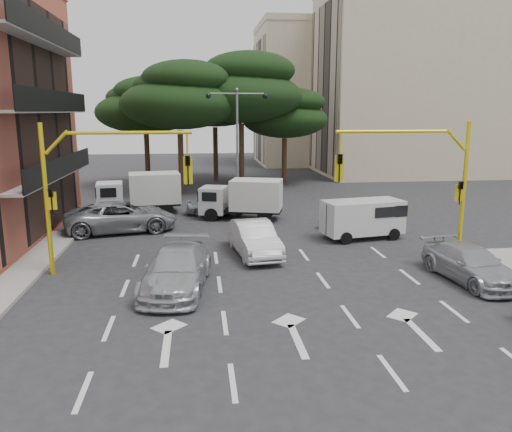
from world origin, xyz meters
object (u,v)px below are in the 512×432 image
at_px(signal_mast_left, 92,177).
at_px(car_white_hatch, 254,238).
at_px(car_silver_cross_b, 215,205).
at_px(car_silver_wagon, 177,269).
at_px(signal_mast_right, 425,173).
at_px(car_silver_parked, 470,264).
at_px(box_truck_b, 242,199).
at_px(van_white, 362,219).
at_px(box_truck_a, 140,193).
at_px(street_lamp_center, 237,126).
at_px(car_silver_cross_a, 121,217).
at_px(car_blue_compact, 350,214).

bearing_deg(signal_mast_left, car_white_hatch, 15.54).
bearing_deg(car_silver_cross_b, car_silver_wagon, 175.59).
relative_size(signal_mast_right, car_white_hatch, 1.30).
height_order(car_silver_parked, box_truck_b, box_truck_b).
height_order(car_white_hatch, van_white, van_white).
bearing_deg(car_silver_parked, car_silver_wagon, 170.92).
bearing_deg(van_white, signal_mast_right, 5.65).
bearing_deg(box_truck_a, car_white_hatch, -156.75).
xyz_separation_m(car_silver_cross_b, box_truck_b, (1.55, -1.50, 0.59)).
relative_size(car_silver_wagon, car_silver_parked, 1.13).
distance_m(car_silver_cross_b, box_truck_b, 2.23).
bearing_deg(signal_mast_left, car_silver_parked, -10.56).
relative_size(car_white_hatch, van_white, 1.15).
distance_m(street_lamp_center, car_silver_wagon, 17.31).
height_order(signal_mast_right, box_truck_a, signal_mast_right).
relative_size(car_silver_wagon, box_truck_b, 1.07).
distance_m(car_white_hatch, box_truck_a, 11.91).
relative_size(car_white_hatch, box_truck_b, 0.94).
bearing_deg(van_white, car_silver_wagon, -65.31).
height_order(street_lamp_center, car_silver_cross_b, street_lamp_center).
height_order(signal_mast_left, car_silver_cross_a, signal_mast_left).
bearing_deg(signal_mast_left, car_blue_compact, 29.01).
height_order(car_silver_wagon, box_truck_b, box_truck_b).
relative_size(signal_mast_left, car_silver_cross_b, 1.65).
height_order(car_silver_parked, box_truck_a, box_truck_a).
distance_m(signal_mast_right, car_silver_cross_a, 15.72).
relative_size(car_silver_cross_b, box_truck_b, 0.74).
bearing_deg(signal_mast_left, street_lamp_center, 64.09).
distance_m(car_silver_parked, box_truck_a, 20.31).
bearing_deg(signal_mast_right, van_white, 106.09).
xyz_separation_m(signal_mast_right, box_truck_a, (-13.21, 12.01, -2.60)).
height_order(signal_mast_left, car_white_hatch, signal_mast_left).
bearing_deg(car_silver_wagon, car_silver_cross_a, 117.40).
xyz_separation_m(car_silver_cross_b, van_white, (7.26, -6.84, 0.39)).
xyz_separation_m(signal_mast_left, car_silver_cross_b, (5.15, 11.01, -3.27)).
height_order(signal_mast_left, van_white, signal_mast_left).
xyz_separation_m(car_white_hatch, car_silver_cross_a, (-6.63, 5.27, 0.06)).
bearing_deg(van_white, car_blue_compact, 164.86).
relative_size(street_lamp_center, car_silver_wagon, 1.47).
height_order(signal_mast_right, car_blue_compact, signal_mast_right).
xyz_separation_m(car_white_hatch, car_blue_compact, (6.08, 5.19, -0.08)).
height_order(car_white_hatch, box_truck_b, box_truck_b).
height_order(signal_mast_right, street_lamp_center, street_lamp_center).
xyz_separation_m(signal_mast_left, car_blue_compact, (12.64, 7.01, -3.21)).
relative_size(van_white, box_truck_b, 0.82).
bearing_deg(car_silver_cross_b, box_truck_b, -130.39).
bearing_deg(signal_mast_right, car_blue_compact, 97.88).
height_order(car_white_hatch, car_silver_wagon, car_silver_wagon).
distance_m(van_white, box_truck_b, 7.82).
distance_m(signal_mast_left, box_truck_a, 12.29).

